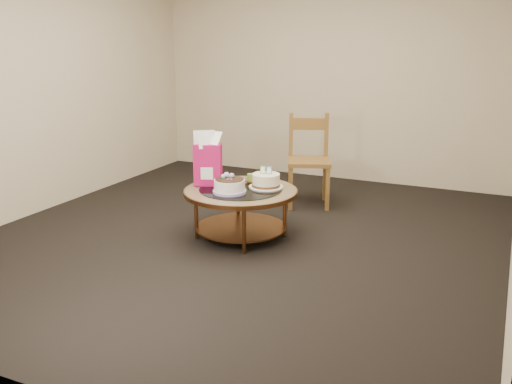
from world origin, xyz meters
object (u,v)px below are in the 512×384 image
at_px(dining_chair, 309,160).
at_px(decorated_cake, 229,186).
at_px(coffee_table, 241,197).
at_px(cream_cake, 266,181).
at_px(gift_bag, 208,159).

bearing_deg(dining_chair, decorated_cake, -121.38).
xyz_separation_m(coffee_table, decorated_cake, (-0.03, -0.15, 0.14)).
height_order(cream_cake, gift_bag, gift_bag).
relative_size(cream_cake, gift_bag, 0.63).
height_order(decorated_cake, cream_cake, cream_cake).
bearing_deg(dining_chair, coffee_table, -120.97).
bearing_deg(decorated_cake, dining_chair, 80.75).
bearing_deg(cream_cake, dining_chair, 75.18).
relative_size(decorated_cake, cream_cake, 0.94).
relative_size(coffee_table, cream_cake, 3.31).
xyz_separation_m(cream_cake, gift_bag, (-0.52, -0.13, 0.18)).
distance_m(coffee_table, gift_bag, 0.46).
xyz_separation_m(coffee_table, gift_bag, (-0.33, 0.00, 0.32)).
bearing_deg(coffee_table, cream_cake, 36.56).
relative_size(gift_bag, dining_chair, 0.51).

